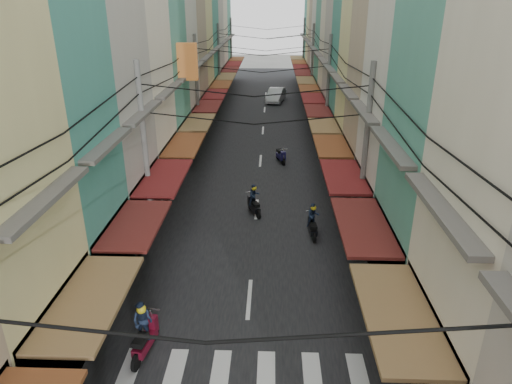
% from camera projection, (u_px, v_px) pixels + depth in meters
% --- Properties ---
extents(ground, '(160.00, 160.00, 0.00)m').
position_uv_depth(ground, '(252.00, 270.00, 19.17)').
color(ground, slate).
rests_on(ground, ground).
extents(road, '(10.00, 80.00, 0.02)m').
position_uv_depth(road, '(262.00, 137.00, 37.55)').
color(road, black).
rests_on(road, ground).
extents(sidewalk_left, '(3.00, 80.00, 0.06)m').
position_uv_depth(sidewalk_left, '(184.00, 136.00, 37.76)').
color(sidewalk_left, slate).
rests_on(sidewalk_left, ground).
extents(sidewalk_right, '(3.00, 80.00, 0.06)m').
position_uv_depth(sidewalk_right, '(342.00, 138.00, 37.33)').
color(sidewalk_right, slate).
rests_on(sidewalk_right, ground).
extents(crosswalk, '(7.55, 2.40, 0.01)m').
position_uv_depth(crosswalk, '(243.00, 379.00, 13.64)').
color(crosswalk, silver).
rests_on(crosswalk, ground).
extents(building_row_left, '(7.80, 67.67, 23.70)m').
position_uv_depth(building_row_left, '(145.00, 10.00, 30.83)').
color(building_row_left, silver).
rests_on(building_row_left, ground).
extents(building_row_right, '(7.80, 68.98, 22.59)m').
position_uv_depth(building_row_right, '(381.00, 17.00, 30.34)').
color(building_row_right, teal).
rests_on(building_row_right, ground).
extents(utility_poles, '(10.20, 66.13, 8.20)m').
position_uv_depth(utility_poles, '(261.00, 63.00, 30.39)').
color(utility_poles, slate).
rests_on(utility_poles, ground).
extents(white_car, '(5.49, 2.96, 1.84)m').
position_uv_depth(white_car, '(276.00, 102.00, 50.35)').
color(white_car, silver).
rests_on(white_car, ground).
extents(bicycle, '(1.49, 0.77, 0.97)m').
position_uv_depth(bicycle, '(369.00, 238.00, 21.74)').
color(bicycle, black).
rests_on(bicycle, ground).
extents(moving_scooters, '(6.47, 20.69, 1.94)m').
position_uv_depth(moving_scooters, '(247.00, 233.00, 21.09)').
color(moving_scooters, black).
rests_on(moving_scooters, ground).
extents(parked_scooters, '(13.09, 15.41, 0.96)m').
position_uv_depth(parked_scooters, '(370.00, 335.00, 14.78)').
color(parked_scooters, black).
rests_on(parked_scooters, ground).
extents(pedestrians, '(13.56, 19.13, 2.24)m').
position_uv_depth(pedestrians, '(175.00, 238.00, 19.66)').
color(pedestrians, '#251D27').
rests_on(pedestrians, ground).
extents(market_umbrella, '(2.15, 2.15, 2.26)m').
position_uv_depth(market_umbrella, '(404.00, 245.00, 17.16)').
color(market_umbrella, '#B2B2B7').
rests_on(market_umbrella, ground).
extents(traffic_sign, '(0.10, 0.70, 3.21)m').
position_uv_depth(traffic_sign, '(404.00, 265.00, 15.17)').
color(traffic_sign, slate).
rests_on(traffic_sign, ground).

